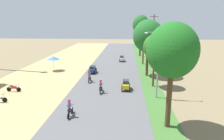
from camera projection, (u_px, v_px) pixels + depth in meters
name	position (u px, v px, depth m)	size (l,w,h in m)	color
parked_motorbike_third	(14.00, 88.00, 24.56)	(1.80, 0.54, 0.94)	black
vendor_umbrella	(53.00, 58.00, 34.61)	(2.20, 2.20, 2.52)	#99999E
median_tree_nearest	(172.00, 51.00, 15.11)	(3.88, 3.88, 8.38)	#4C351E
median_tree_second	(155.00, 47.00, 25.55)	(2.94, 2.94, 6.78)	#4C351E
median_tree_third	(148.00, 36.00, 30.54)	(4.63, 4.63, 8.67)	#4C351E
median_tree_fourth	(144.00, 31.00, 39.02)	(3.02, 3.02, 8.35)	#4C351E
median_tree_fifth	(141.00, 25.00, 48.39)	(3.96, 3.96, 9.89)	#4C351E
streetlamp_near	(158.00, 60.00, 21.76)	(3.16, 0.20, 7.40)	gray
streetlamp_mid	(140.00, 36.00, 53.98)	(3.16, 0.20, 8.04)	gray
utility_pole_near	(153.00, 37.00, 44.36)	(1.80, 0.20, 9.88)	brown
car_hatchback_yellow	(126.00, 85.00, 25.19)	(1.04, 2.00, 1.23)	gold
car_sedan_blue	(92.00, 69.00, 33.32)	(1.10, 2.26, 1.19)	navy
car_hatchback_white	(122.00, 58.00, 42.85)	(1.04, 2.00, 1.23)	silver
motorbike_ahead_second	(70.00, 108.00, 18.11)	(0.54, 1.80, 1.66)	black
motorbike_ahead_third	(101.00, 86.00, 24.10)	(0.54, 1.80, 1.66)	black
motorbike_ahead_fourth	(90.00, 77.00, 28.31)	(0.54, 1.80, 1.66)	black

